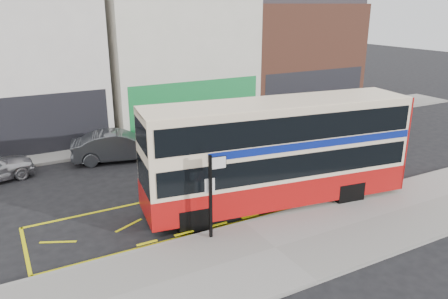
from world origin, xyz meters
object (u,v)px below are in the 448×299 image
street_tree_right (254,66)px  double_decker_bus (278,152)px  car_white (284,119)px  bus_stop_post (212,188)px  car_grey (119,146)px

street_tree_right → double_decker_bus: bearing=-117.9°
double_decker_bus → street_tree_right: size_ratio=1.97×
car_white → street_tree_right: street_tree_right is taller
bus_stop_post → car_white: 13.91m
double_decker_bus → car_white: bearing=60.6°
double_decker_bus → car_grey: double_decker_bus is taller
car_grey → car_white: car_grey is taller
bus_stop_post → car_grey: bearing=100.6°
bus_stop_post → car_white: size_ratio=0.56×
car_grey → car_white: bearing=-75.3°
double_decker_bus → car_white: (6.39, 8.40, -1.42)m
bus_stop_post → street_tree_right: street_tree_right is taller
bus_stop_post → car_white: (9.89, 9.72, -1.14)m
bus_stop_post → street_tree_right: bearing=60.5°
car_grey → car_white: 10.44m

